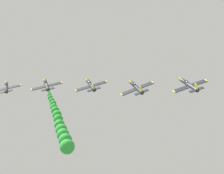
{
  "coord_description": "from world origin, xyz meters",
  "views": [
    {
      "loc": [
        -26.45,
        -98.38,
        140.12
      ],
      "look_at": [
        0.0,
        0.0,
        106.53
      ],
      "focal_mm": 60.97,
      "sensor_mm": 36.0,
      "label": 1
    }
  ],
  "objects_px": {
    "airplane_lead": "(6,87)",
    "airplane_right_inner": "(91,85)",
    "airplane_left_inner": "(46,85)",
    "airplane_left_outer": "(136,87)",
    "airplane_right_outer": "(189,85)"
  },
  "relations": [
    {
      "from": "airplane_lead",
      "to": "airplane_right_inner",
      "type": "distance_m",
      "value": 30.38
    },
    {
      "from": "airplane_left_inner",
      "to": "airplane_right_inner",
      "type": "bearing_deg",
      "value": -35.01
    },
    {
      "from": "airplane_lead",
      "to": "airplane_left_outer",
      "type": "distance_m",
      "value": 44.83
    },
    {
      "from": "airplane_right_inner",
      "to": "airplane_right_outer",
      "type": "xyz_separation_m",
      "value": [
        22.69,
        -17.01,
        3.47
      ]
    },
    {
      "from": "airplane_right_inner",
      "to": "airplane_left_outer",
      "type": "relative_size",
      "value": 1.0
    },
    {
      "from": "airplane_right_inner",
      "to": "airplane_lead",
      "type": "bearing_deg",
      "value": 143.03
    },
    {
      "from": "airplane_right_outer",
      "to": "airplane_left_outer",
      "type": "bearing_deg",
      "value": 148.41
    },
    {
      "from": "airplane_lead",
      "to": "airplane_left_outer",
      "type": "height_order",
      "value": "airplane_left_outer"
    },
    {
      "from": "airplane_lead",
      "to": "airplane_left_inner",
      "type": "bearing_deg",
      "value": -38.84
    },
    {
      "from": "airplane_left_outer",
      "to": "airplane_right_outer",
      "type": "bearing_deg",
      "value": -31.59
    },
    {
      "from": "airplane_lead",
      "to": "airplane_left_inner",
      "type": "distance_m",
      "value": 15.63
    },
    {
      "from": "airplane_right_inner",
      "to": "airplane_left_outer",
      "type": "xyz_separation_m",
      "value": [
        10.72,
        -9.65,
        1.44
      ]
    },
    {
      "from": "airplane_left_outer",
      "to": "airplane_right_outer",
      "type": "xyz_separation_m",
      "value": [
        11.97,
        -7.36,
        2.03
      ]
    },
    {
      "from": "airplane_right_outer",
      "to": "airplane_right_inner",
      "type": "bearing_deg",
      "value": 143.13
    },
    {
      "from": "airplane_right_inner",
      "to": "airplane_left_outer",
      "type": "distance_m",
      "value": 14.5
    }
  ]
}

